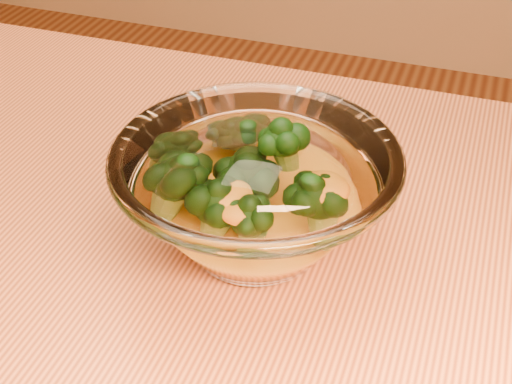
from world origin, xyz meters
TOP-DOWN VIEW (x-y plane):
  - glass_bowl at (-0.08, 0.09)m, footprint 0.22×0.22m
  - cheese_sauce at (-0.08, 0.09)m, footprint 0.11×0.11m
  - broccoli_heap at (-0.10, 0.09)m, footprint 0.16×0.13m

SIDE VIEW (x-z plane):
  - cheese_sauce at x=-0.08m, z-range 0.76..0.80m
  - glass_bowl at x=-0.08m, z-range 0.75..0.85m
  - broccoli_heap at x=-0.10m, z-range 0.77..0.85m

